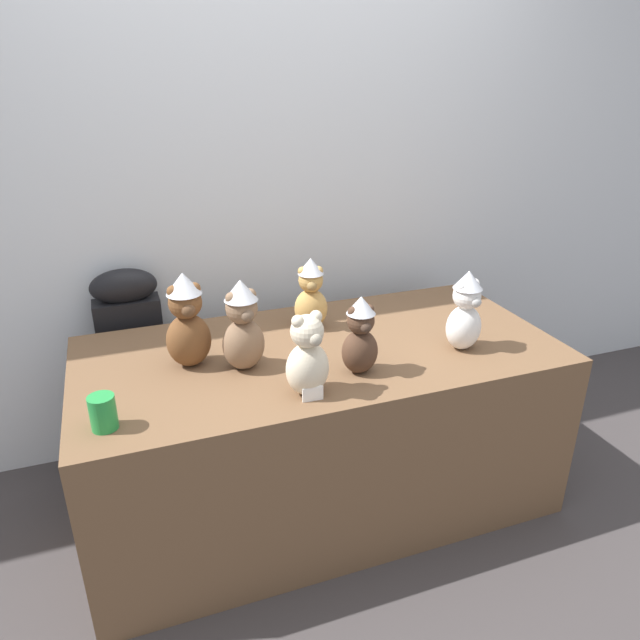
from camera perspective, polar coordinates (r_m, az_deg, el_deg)
ground_plane at (r=2.48m, az=2.10°, el=-20.27°), size 10.00×10.00×0.00m
wall_back at (r=2.72m, az=-5.16°, el=14.62°), size 7.00×0.08×2.60m
display_table at (r=2.44m, az=0.00°, el=-10.35°), size 1.84×0.88×0.72m
instrument_case at (r=2.77m, az=-17.65°, el=-4.35°), size 0.28×0.12×0.94m
teddy_bear_honey at (r=2.38m, az=-0.90°, el=2.53°), size 0.16×0.14×0.30m
teddy_bear_snow at (r=2.26m, az=14.04°, el=0.81°), size 0.16×0.15×0.32m
teddy_bear_cocoa at (r=2.03m, az=3.97°, el=-1.58°), size 0.13×0.12×0.29m
teddy_bear_mocha at (r=2.06m, az=-7.58°, el=-0.61°), size 0.17×0.16×0.34m
teddy_bear_cream at (r=1.90m, az=-1.24°, el=-3.64°), size 0.17×0.16×0.29m
teddy_bear_chestnut at (r=2.12m, az=-12.90°, el=-0.13°), size 0.17×0.15×0.36m
party_cup_green at (r=1.88m, az=-20.49°, el=-8.49°), size 0.08×0.08×0.11m
name_card_front_left at (r=1.91m, az=-0.71°, el=-7.25°), size 0.07×0.01×0.05m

